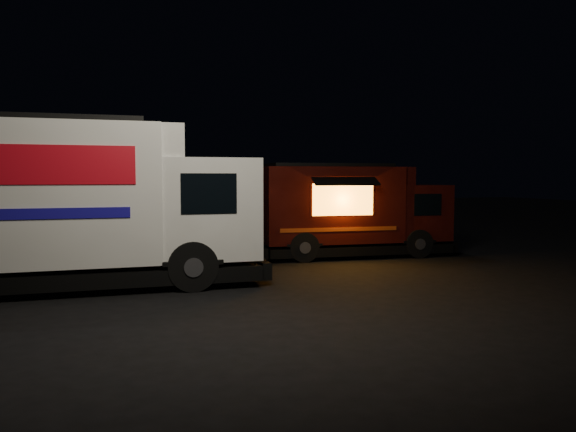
# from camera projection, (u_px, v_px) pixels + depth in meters

# --- Properties ---
(ground) EXTENTS (80.00, 80.00, 0.00)m
(ground) POSITION_uv_depth(u_px,v_px,m) (303.00, 279.00, 12.54)
(ground) COLOR black
(ground) RESTS_ON ground
(white_truck) EXTENTS (7.75, 2.91, 3.47)m
(white_truck) POSITION_uv_depth(u_px,v_px,m) (79.00, 204.00, 11.59)
(white_truck) COLOR white
(white_truck) RESTS_ON ground
(red_truck) EXTENTS (5.90, 2.65, 2.66)m
(red_truck) POSITION_uv_depth(u_px,v_px,m) (353.00, 210.00, 16.28)
(red_truck) COLOR #3A0D0A
(red_truck) RESTS_ON ground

